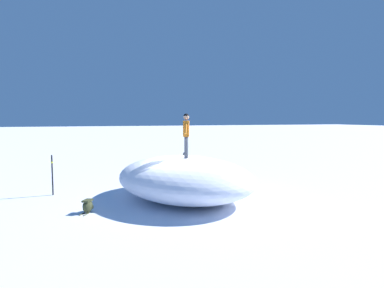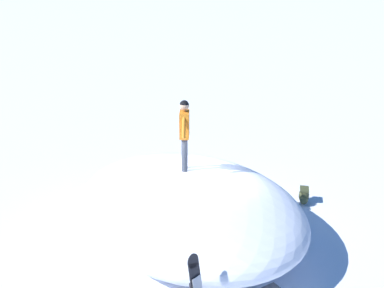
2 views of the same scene
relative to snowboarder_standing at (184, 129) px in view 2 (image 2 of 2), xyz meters
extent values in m
plane|color=white|center=(0.03, 0.39, -2.77)|extent=(240.00, 240.00, 0.00)
ellipsoid|color=white|center=(0.34, -0.03, -1.90)|extent=(7.51, 6.59, 1.73)
cylinder|color=#333842|center=(0.09, -0.04, -0.62)|extent=(0.14, 0.14, 0.83)
cylinder|color=#333842|center=(-0.09, 0.04, -0.62)|extent=(0.14, 0.14, 0.83)
cube|color=orange|center=(0.00, 0.00, 0.11)|extent=(0.51, 0.37, 0.62)
sphere|color=tan|center=(0.00, 0.00, 0.56)|extent=(0.23, 0.23, 0.23)
cylinder|color=orange|center=(0.30, -0.12, 0.16)|extent=(0.40, 0.22, 0.51)
cylinder|color=orange|center=(-0.30, 0.12, 0.16)|extent=(0.40, 0.22, 0.51)
sphere|color=black|center=(0.00, 0.00, 0.58)|extent=(0.22, 0.22, 0.22)
cylinder|color=black|center=(3.34, -1.00, -1.29)|extent=(0.18, 0.26, 0.27)
cube|color=#B2B2B7|center=(3.43, -0.95, -1.76)|extent=(0.16, 0.23, 0.36)
cube|color=black|center=(3.37, -0.99, -1.76)|extent=(0.17, 0.21, 0.12)
ellipsoid|color=#383D23|center=(-0.36, 3.72, -2.54)|extent=(0.53, 0.48, 0.47)
ellipsoid|color=#4B5131|center=(-0.19, 3.61, -2.61)|extent=(0.22, 0.25, 0.22)
cube|color=#383D23|center=(-0.36, 3.72, -2.34)|extent=(0.44, 0.40, 0.06)
cylinder|color=#383D23|center=(-0.52, 3.91, -2.75)|extent=(0.28, 0.19, 0.04)
cylinder|color=#383D23|center=(-0.61, 3.77, -2.75)|extent=(0.28, 0.19, 0.04)
camera|label=1|loc=(-11.84, 3.81, 0.52)|focal=29.97mm
camera|label=2|loc=(9.98, -3.43, 3.50)|focal=44.29mm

